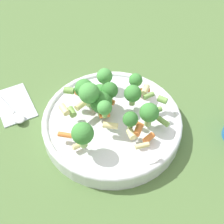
# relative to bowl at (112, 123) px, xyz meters

# --- Properties ---
(ground_plane) EXTENTS (3.00, 3.00, 0.00)m
(ground_plane) POSITION_rel_bowl_xyz_m (0.00, 0.00, -0.02)
(ground_plane) COLOR #4C6B38
(bowl) EXTENTS (0.30, 0.30, 0.04)m
(bowl) POSITION_rel_bowl_xyz_m (0.00, 0.00, 0.00)
(bowl) COLOR silver
(bowl) RESTS_ON ground_plane
(pasta_salad) EXTENTS (0.23, 0.24, 0.09)m
(pasta_salad) POSITION_rel_bowl_xyz_m (0.01, 0.01, 0.06)
(pasta_salad) COLOR #8CB766
(pasta_salad) RESTS_ON bowl
(napkin) EXTENTS (0.12, 0.08, 0.01)m
(napkin) POSITION_rel_bowl_xyz_m (0.16, 0.18, -0.02)
(napkin) COLOR #B2BCC6
(napkin) RESTS_ON ground_plane
(spoon) EXTENTS (0.15, 0.06, 0.01)m
(spoon) POSITION_rel_bowl_xyz_m (0.14, 0.19, -0.01)
(spoon) COLOR silver
(spoon) RESTS_ON napkin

